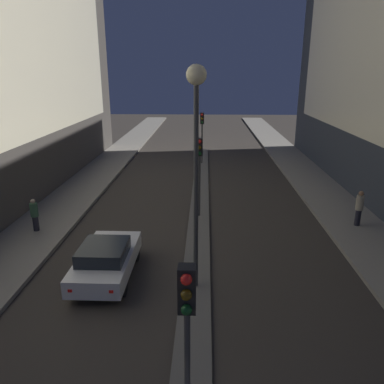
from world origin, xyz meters
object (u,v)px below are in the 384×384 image
Objects in this scene: traffic_light_near at (187,321)px; car_left_lane at (106,260)px; pedestrian_on_left_sidewalk at (35,214)px; traffic_light_mid at (199,159)px; traffic_light_far at (202,126)px; street_lamp at (196,126)px; pedestrian_on_right_sidewalk at (359,207)px.

traffic_light_near is 7.93m from car_left_lane.
traffic_light_near is 13.31m from pedestrian_on_left_sidewalk.
traffic_light_near is at bearing -90.00° from traffic_light_mid.
traffic_light_mid and traffic_light_far have the same top height.
street_lamp is at bearing -90.00° from traffic_light_mid.
traffic_light_near is 2.62× the size of pedestrian_on_left_sidewalk.
traffic_light_far is at bearing 90.00° from street_lamp.
traffic_light_near and traffic_light_mid have the same top height.
traffic_light_mid is 7.48m from car_left_lane.
traffic_light_far is 2.33× the size of pedestrian_on_right_sidewalk.
traffic_light_near is 12.95m from traffic_light_mid.
traffic_light_mid is at bearing 90.00° from traffic_light_near.
traffic_light_far is at bearing 90.00° from traffic_light_near.
car_left_lane is at bearing -118.59° from traffic_light_mid.
pedestrian_on_right_sidewalk reaches higher than car_left_lane.
traffic_light_far is at bearing 90.00° from traffic_light_mid.
pedestrian_on_left_sidewalk is 15.70m from pedestrian_on_right_sidewalk.
traffic_light_far is at bearing 79.48° from car_left_lane.
traffic_light_mid is 0.55× the size of street_lamp.
car_left_lane is (-3.38, 6.74, -2.44)m from traffic_light_near.
street_lamp is (0.00, 6.11, 2.65)m from traffic_light_near.
car_left_lane is at bearing 116.67° from traffic_light_near.
traffic_light_near reaches higher than pedestrian_on_right_sidewalk.
traffic_light_far is 2.62× the size of pedestrian_on_left_sidewalk.
pedestrian_on_left_sidewalk is (-7.78, -14.38, -2.18)m from traffic_light_far.
traffic_light_mid is 8.42m from pedestrian_on_left_sidewalk.
street_lamp reaches higher than car_left_lane.
street_lamp reaches higher than traffic_light_mid.
traffic_light_near is at bearing -90.00° from traffic_light_far.
street_lamp is at bearing -10.48° from car_left_lane.
traffic_light_mid is 12.01m from traffic_light_far.
car_left_lane is 2.34× the size of pedestrian_on_right_sidewalk.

